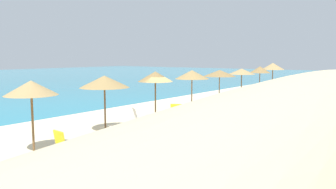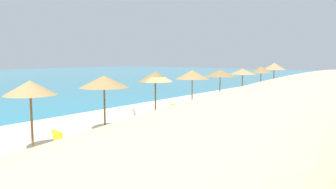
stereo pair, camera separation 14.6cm
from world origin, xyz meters
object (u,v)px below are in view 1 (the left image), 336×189
Objects in this scene: lounge_chair_1 at (49,149)px; beach_umbrella_8 at (242,72)px; beach_umbrella_3 at (31,88)px; beach_umbrella_5 at (155,77)px; beach_umbrella_9 at (260,70)px; beach_umbrella_10 at (273,66)px; cooler_box at (106,137)px; lounge_chair_0 at (175,115)px; beach_umbrella_4 at (104,82)px; lounge_chair_3 at (280,88)px; beach_umbrella_7 at (220,73)px; beach_umbrella_6 at (192,75)px; lounge_chair_4 at (128,123)px; lounge_chair_2 at (231,101)px.

beach_umbrella_8 is at bearing -78.51° from lounge_chair_1.
beach_umbrella_3 is 0.99× the size of beach_umbrella_5.
beach_umbrella_5 reaches higher than beach_umbrella_9.
beach_umbrella_10 is at bearing 0.93° from beach_umbrella_3.
lounge_chair_0 is at bearing 0.03° from cooler_box.
beach_umbrella_4 is at bearing 179.21° from beach_umbrella_9.
beach_umbrella_4 is 24.29m from lounge_chair_3.
beach_umbrella_9 is at bearing 0.57° from beach_umbrella_3.
lounge_chair_1 is at bearing -102.65° from beach_umbrella_3.
lounge_chair_1 is (-16.16, -2.00, -1.93)m from beach_umbrella_7.
beach_umbrella_6 is at bearing 8.09° from cooler_box.
lounge_chair_0 is (3.78, -1.48, -2.01)m from beach_umbrella_4.
beach_umbrella_8 is (19.36, 0.27, -0.07)m from beach_umbrella_3.
beach_umbrella_6 reaches higher than lounge_chair_1.
beach_umbrella_9 is 15.58m from lounge_chair_0.
beach_umbrella_9 is 2.02× the size of lounge_chair_1.
beach_umbrella_8 reaches higher than lounge_chair_4.
beach_umbrella_9 is at bearing -1.88° from beach_umbrella_7.
lounge_chair_2 is at bearing -59.07° from lounge_chair_4.
beach_umbrella_5 is at bearing 0.51° from beach_umbrella_4.
beach_umbrella_5 reaches higher than beach_umbrella_7.
lounge_chair_4 is at bearing -164.26° from beach_umbrella_5.
beach_umbrella_6 is 5.29× the size of cooler_box.
lounge_chair_3 reaches higher than cooler_box.
beach_umbrella_3 is 2.04× the size of lounge_chair_1.
beach_umbrella_8 is 3.96m from beach_umbrella_9.
beach_umbrella_5 is 3.98m from lounge_chair_4.
beach_umbrella_7 is at bearing 2.89° from beach_umbrella_6.
beach_umbrella_3 is 1.76× the size of lounge_chair_4.
beach_umbrella_10 reaches higher than beach_umbrella_5.
beach_umbrella_4 is 23.25m from beach_umbrella_10.
beach_umbrella_8 is at bearing 179.44° from beach_umbrella_9.
lounge_chair_0 is at bearing 59.03° from lounge_chair_2.
beach_umbrella_8 is at bearing -178.74° from beach_umbrella_10.
lounge_chair_2 is (3.79, -0.98, -2.08)m from beach_umbrella_6.
lounge_chair_3 is at bearing -113.03° from lounge_chair_0.
beach_umbrella_6 is at bearing -179.34° from beach_umbrella_10.
beach_umbrella_8 is 8.03m from beach_umbrella_10.
beach_umbrella_3 is 1.60× the size of lounge_chair_2.
lounge_chair_0 is 1.17× the size of lounge_chair_1.
beach_umbrella_7 is at bearing 179.84° from beach_umbrella_10.
beach_umbrella_8 reaches higher than cooler_box.
beach_umbrella_10 is 27.88m from lounge_chair_1.
lounge_chair_0 is 7.47m from lounge_chair_2.
lounge_chair_1 is (-11.94, -1.79, -2.02)m from beach_umbrella_6.
cooler_box is at bearing -131.71° from beach_umbrella_4.
lounge_chair_1 is at bearing -171.47° from beach_umbrella_6.
cooler_box is at bearing -19.24° from beach_umbrella_3.
lounge_chair_2 is at bearing -166.14° from beach_umbrella_8.
beach_umbrella_5 is at bearing 175.62° from beach_umbrella_6.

